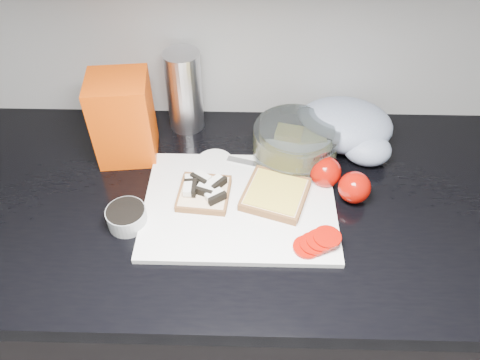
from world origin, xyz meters
name	(u,v)px	position (x,y,z in m)	size (l,w,h in m)	color
base_cabinet	(253,307)	(0.00, 1.20, 0.43)	(3.50, 0.60, 0.86)	black
countertop	(256,203)	(0.00, 1.20, 0.88)	(3.50, 0.64, 0.04)	black
cutting_board	(240,205)	(-0.04, 1.17, 0.91)	(0.40, 0.30, 0.01)	white
bread_left	(204,192)	(-0.11, 1.19, 0.92)	(0.12, 0.12, 0.03)	beige
bread_right	(275,194)	(0.04, 1.19, 0.92)	(0.16, 0.16, 0.02)	beige
tomato_slices	(317,242)	(0.12, 1.06, 0.92)	(0.10, 0.08, 0.02)	#A30C03
knife	(288,170)	(0.07, 1.27, 0.92)	(0.22, 0.08, 0.01)	silver
seed_tub	(127,216)	(-0.26, 1.12, 0.92)	(0.08, 0.08, 0.04)	#A4A9A9
tub_lid	(215,161)	(-0.10, 1.31, 0.90)	(0.08, 0.08, 0.01)	white
glass_bowl	(295,144)	(0.09, 1.33, 0.94)	(0.19, 0.19, 0.08)	silver
bread_bag	(123,119)	(-0.30, 1.34, 1.00)	(0.13, 0.12, 0.20)	#EA4603
steel_canister	(184,91)	(-0.17, 1.44, 1.00)	(0.08, 0.08, 0.20)	silver
grocery_bag	(348,128)	(0.21, 1.38, 0.95)	(0.25, 0.23, 0.10)	#A7B6CD
whole_tomatoes	(340,180)	(0.18, 1.22, 0.93)	(0.12, 0.11, 0.07)	#A30C03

